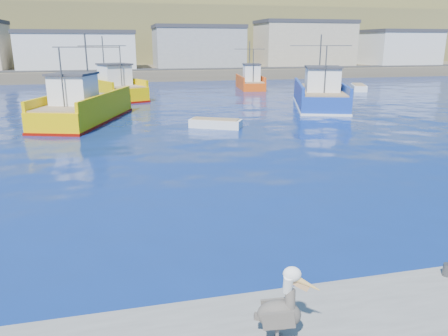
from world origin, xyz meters
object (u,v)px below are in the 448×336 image
Objects in this scene: skiff_mid at (216,124)px; skiff_far at (358,88)px; trawler_blue at (320,95)px; boat_orange at (250,81)px; trawler_yellow_a at (83,108)px; trawler_yellow_b at (111,89)px; pelican at (282,309)px.

skiff_far is at bearing 41.29° from skiff_mid.
trawler_blue is at bearing 34.26° from skiff_mid.
skiff_mid is (-10.21, -25.08, -0.74)m from boat_orange.
trawler_yellow_a reaches higher than boat_orange.
skiff_far is (22.81, 20.03, 0.05)m from skiff_mid.
trawler_blue reaches higher than trawler_yellow_a.
pelican is (3.31, -42.33, 0.09)m from trawler_yellow_b.
trawler_blue is 14.20m from skiff_mid.
skiff_mid is (9.16, -4.72, -0.80)m from trawler_yellow_a.
trawler_yellow_b is at bearing -161.22° from boat_orange.
boat_orange is 1.67× the size of skiff_far.
boat_orange is (-1.51, 17.10, -0.08)m from trawler_blue.
trawler_blue is 1.61× the size of boat_orange.
trawler_blue is at bearing -132.64° from skiff_far.
trawler_yellow_a is at bearing 100.57° from pelican.
boat_orange reaches higher than skiff_far.
pelican is (-14.16, -48.27, 0.14)m from boat_orange.
trawler_yellow_a is 1.55× the size of boat_orange.
pelican is at bearing -85.53° from trawler_yellow_b.
trawler_blue is 8.49× the size of pelican.
boat_orange is at bearing 46.43° from trawler_yellow_a.
skiff_mid is at bearing -112.15° from boat_orange.
trawler_blue reaches higher than trawler_yellow_b.
skiff_far is at bearing 47.36° from trawler_blue.
pelican is at bearing -99.66° from skiff_mid.
skiff_mid is (7.26, -19.14, -0.79)m from trawler_yellow_b.
pelican is at bearing -121.76° from skiff_far.
trawler_yellow_b is 20.49m from skiff_mid.
trawler_blue is at bearing -84.97° from boat_orange.
skiff_far is at bearing 25.59° from trawler_yellow_a.
skiff_mid is at bearing -69.23° from trawler_yellow_b.
pelican reaches higher than skiff_mid.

